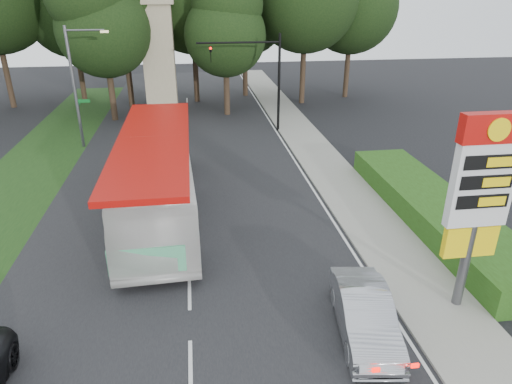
{
  "coord_description": "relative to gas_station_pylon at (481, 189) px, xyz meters",
  "views": [
    {
      "loc": [
        0.49,
        -9.81,
        10.11
      ],
      "look_at": [
        2.97,
        7.72,
        2.2
      ],
      "focal_mm": 32.0,
      "sensor_mm": 36.0,
      "label": 1
    }
  ],
  "objects": [
    {
      "name": "ground",
      "position": [
        -9.2,
        -1.99,
        -4.45
      ],
      "size": [
        120.0,
        120.0,
        0.0
      ],
      "primitive_type": "plane",
      "color": "black",
      "rests_on": "ground"
    },
    {
      "name": "road_surface",
      "position": [
        -9.2,
        10.01,
        -4.44
      ],
      "size": [
        14.0,
        80.0,
        0.02
      ],
      "primitive_type": "cube",
      "color": "black",
      "rests_on": "ground"
    },
    {
      "name": "sidewalk_right",
      "position": [
        -0.7,
        10.01,
        -4.39
      ],
      "size": [
        3.0,
        80.0,
        0.12
      ],
      "primitive_type": "cube",
      "color": "gray",
      "rests_on": "ground"
    },
    {
      "name": "grass_verge_left",
      "position": [
        -18.7,
        16.01,
        -4.44
      ],
      "size": [
        5.0,
        50.0,
        0.02
      ],
      "primitive_type": "cube",
      "color": "#193814",
      "rests_on": "ground"
    },
    {
      "name": "hedge",
      "position": [
        2.3,
        6.01,
        -3.85
      ],
      "size": [
        3.0,
        14.0,
        1.2
      ],
      "primitive_type": "cube",
      "color": "#234311",
      "rests_on": "ground"
    },
    {
      "name": "gas_station_pylon",
      "position": [
        0.0,
        0.0,
        0.0
      ],
      "size": [
        2.1,
        0.45,
        6.85
      ],
      "color": "#59595E",
      "rests_on": "ground"
    },
    {
      "name": "traffic_signal_mast",
      "position": [
        -3.52,
        22.0,
        0.22
      ],
      "size": [
        6.1,
        0.35,
        7.2
      ],
      "color": "black",
      "rests_on": "ground"
    },
    {
      "name": "streetlight_signs",
      "position": [
        -16.19,
        20.01,
        -0.01
      ],
      "size": [
        2.75,
        0.98,
        8.0
      ],
      "color": "#59595E",
      "rests_on": "ground"
    },
    {
      "name": "monument",
      "position": [
        -11.2,
        28.01,
        0.66
      ],
      "size": [
        3.0,
        3.0,
        10.05
      ],
      "color": "tan",
      "rests_on": "ground"
    },
    {
      "name": "tree_monument_left",
      "position": [
        -15.2,
        27.01,
        4.23
      ],
      "size": [
        7.28,
        7.28,
        14.3
      ],
      "color": "#2D2116",
      "rests_on": "ground"
    },
    {
      "name": "tree_monument_right",
      "position": [
        -5.7,
        27.51,
        3.56
      ],
      "size": [
        6.72,
        6.72,
        13.2
      ],
      "color": "#2D2116",
      "rests_on": "ground"
    },
    {
      "name": "transit_bus",
      "position": [
        -10.6,
        8.93,
        -2.54
      ],
      "size": [
        3.77,
        13.8,
        3.81
      ],
      "primitive_type": "imported",
      "rotation": [
        0.0,
        0.0,
        0.04
      ],
      "color": "white",
      "rests_on": "ground"
    },
    {
      "name": "sedan_silver",
      "position": [
        -3.71,
        -0.89,
        -3.7
      ],
      "size": [
        2.17,
        4.69,
        1.49
      ],
      "primitive_type": "imported",
      "rotation": [
        0.0,
        0.0,
        -0.14
      ],
      "color": "#A6A7AE",
      "rests_on": "ground"
    }
  ]
}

